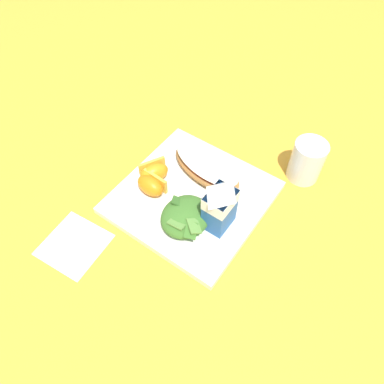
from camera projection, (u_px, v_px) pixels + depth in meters
ground at (192, 200)px, 0.75m from camera, size 3.00×3.00×0.00m
white_plate at (192, 197)px, 0.74m from camera, size 0.28×0.28×0.02m
cheesy_pizza_bread at (207, 166)px, 0.76m from camera, size 0.11×0.18×0.04m
green_salad_pile at (186, 217)px, 0.68m from camera, size 0.10×0.10×0.04m
milk_carton at (220, 205)px, 0.65m from camera, size 0.06×0.04×0.11m
orange_wedge_front at (154, 172)px, 0.75m from camera, size 0.07×0.06×0.04m
orange_wedge_middle at (151, 185)px, 0.73m from camera, size 0.04×0.06×0.04m
paper_napkin at (74, 244)px, 0.68m from camera, size 0.12×0.12×0.00m
drinking_clear_cup at (307, 161)px, 0.75m from camera, size 0.07×0.07×0.09m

